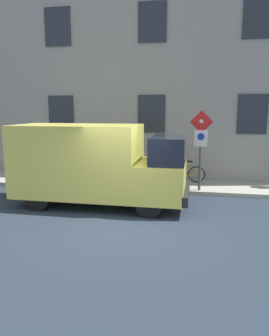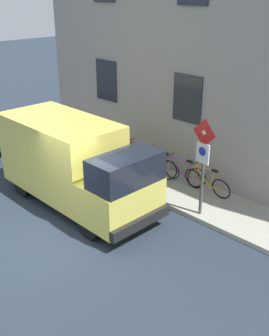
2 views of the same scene
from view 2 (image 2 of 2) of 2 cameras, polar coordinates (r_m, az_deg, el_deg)
name	(u,v)px [view 2 (image 2 of 2)]	position (r m, az deg, el deg)	size (l,w,h in m)	color
ground_plane	(60,237)	(11.05, -10.25, -9.39)	(80.00, 80.00, 0.00)	#232E3A
sidewalk_slab	(165,186)	(13.39, 4.21, -2.46)	(1.94, 16.06, 0.14)	#A09E8F
building_facade	(198,46)	(13.14, 8.77, 16.38)	(0.75, 14.06, 8.68)	gray
sign_post_stacked	(203,155)	(10.97, 9.51, 1.83)	(0.17, 0.56, 2.67)	#474C47
delivery_van	(74,162)	(12.02, -8.41, 0.79)	(2.03, 5.34, 2.50)	#DDD154
bicycle_orange	(207,182)	(12.76, 10.00, -1.95)	(0.46, 1.71, 0.89)	black
bicycle_purple	(182,173)	(13.28, 6.62, -0.66)	(0.49, 1.71, 0.89)	black
bicycle_green	(160,164)	(13.86, 3.52, 0.53)	(0.46, 1.71, 0.89)	black
bicycle_red	(139,156)	(14.47, 0.66, 1.61)	(0.46, 1.71, 0.89)	black
litter_bin	(111,160)	(14.00, -3.29, 1.13)	(0.44, 0.44, 0.90)	#2D5133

